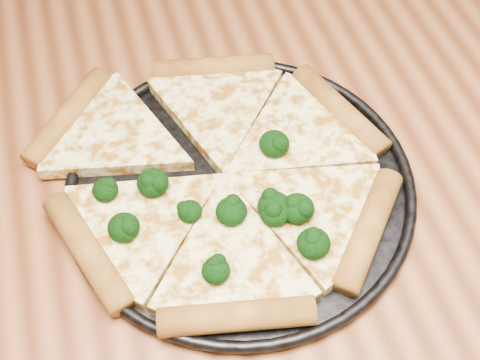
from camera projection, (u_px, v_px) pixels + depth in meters
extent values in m
cube|color=#95552E|center=(286.00, 158.00, 0.71)|extent=(1.20, 0.90, 0.04)
cube|color=brown|center=(459.00, 68.00, 1.32)|extent=(0.06, 0.06, 0.71)
cylinder|color=black|center=(240.00, 187.00, 0.66)|extent=(0.35, 0.35, 0.01)
torus|color=black|center=(240.00, 183.00, 0.65)|extent=(0.36, 0.36, 0.01)
cylinder|color=#AF762B|center=(340.00, 110.00, 0.70)|extent=(0.07, 0.14, 0.03)
cylinder|color=#AF762B|center=(214.00, 68.00, 0.74)|extent=(0.14, 0.05, 0.03)
cylinder|color=#AF762B|center=(69.00, 116.00, 0.69)|extent=(0.11, 0.12, 0.03)
cylinder|color=#AF762B|center=(88.00, 251.00, 0.60)|extent=(0.07, 0.14, 0.03)
cylinder|color=#AF762B|center=(237.00, 316.00, 0.56)|extent=(0.14, 0.05, 0.03)
cylinder|color=#AF762B|center=(369.00, 230.00, 0.61)|extent=(0.11, 0.12, 0.03)
ellipsoid|color=black|center=(298.00, 208.00, 0.61)|extent=(0.03, 0.03, 0.02)
ellipsoid|color=black|center=(153.00, 183.00, 0.63)|extent=(0.03, 0.03, 0.02)
ellipsoid|color=black|center=(275.00, 212.00, 0.61)|extent=(0.03, 0.03, 0.02)
ellipsoid|color=black|center=(314.00, 243.00, 0.59)|extent=(0.03, 0.03, 0.02)
ellipsoid|color=black|center=(231.00, 211.00, 0.61)|extent=(0.03, 0.03, 0.02)
ellipsoid|color=black|center=(274.00, 206.00, 0.61)|extent=(0.03, 0.03, 0.02)
ellipsoid|color=black|center=(216.00, 271.00, 0.57)|extent=(0.03, 0.03, 0.02)
ellipsoid|color=black|center=(124.00, 227.00, 0.60)|extent=(0.03, 0.03, 0.02)
ellipsoid|color=black|center=(105.00, 190.00, 0.62)|extent=(0.03, 0.03, 0.02)
ellipsoid|color=black|center=(190.00, 211.00, 0.61)|extent=(0.02, 0.02, 0.02)
ellipsoid|color=black|center=(274.00, 144.00, 0.66)|extent=(0.03, 0.03, 0.02)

